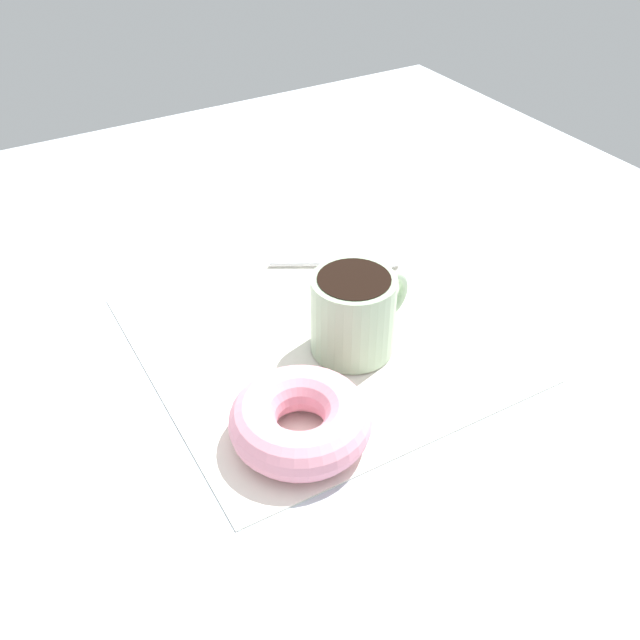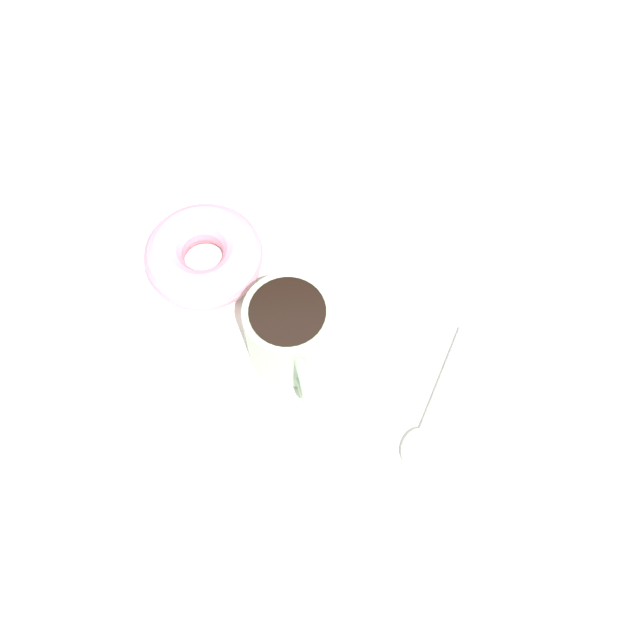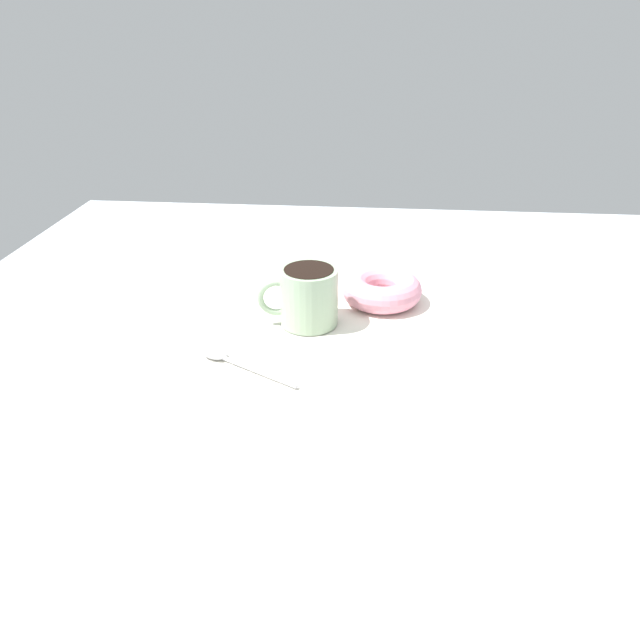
% 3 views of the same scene
% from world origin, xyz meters
% --- Properties ---
extents(ground_plane, '(1.20, 1.20, 0.02)m').
position_xyz_m(ground_plane, '(0.00, 0.00, -0.01)').
color(ground_plane, '#B2BCC6').
extents(napkin, '(0.33, 0.33, 0.00)m').
position_xyz_m(napkin, '(-0.02, 0.01, 0.00)').
color(napkin, white).
rests_on(napkin, ground_plane).
extents(coffee_cup, '(0.11, 0.08, 0.08)m').
position_xyz_m(coffee_cup, '(-0.04, 0.04, 0.04)').
color(coffee_cup, '#9EB793').
rests_on(coffee_cup, napkin).
extents(donut, '(0.12, 0.12, 0.04)m').
position_xyz_m(donut, '(0.06, 0.12, 0.02)').
color(donut, pink).
rests_on(donut, napkin).
extents(spoon, '(0.13, 0.09, 0.01)m').
position_xyz_m(spoon, '(-0.13, -0.07, 0.01)').
color(spoon, silver).
rests_on(spoon, napkin).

